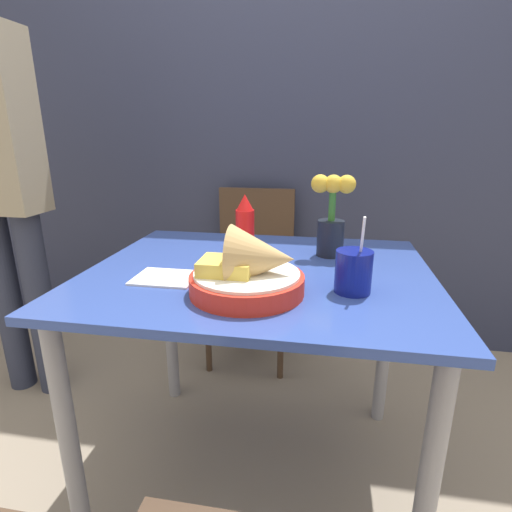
% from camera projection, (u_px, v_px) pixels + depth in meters
% --- Properties ---
extents(ground_plane, '(12.00, 12.00, 0.00)m').
position_uv_depth(ground_plane, '(258.00, 469.00, 1.43)').
color(ground_plane, gray).
extents(wall_window, '(7.00, 0.06, 2.60)m').
position_uv_depth(wall_window, '(293.00, 102.00, 2.03)').
color(wall_window, '#2D334C').
rests_on(wall_window, ground_plane).
extents(dining_table, '(1.02, 0.83, 0.76)m').
position_uv_depth(dining_table, '(259.00, 304.00, 1.24)').
color(dining_table, '#334C9E').
rests_on(dining_table, ground_plane).
extents(chair_far_window, '(0.40, 0.40, 0.87)m').
position_uv_depth(chair_far_window, '(254.00, 258.00, 2.10)').
color(chair_far_window, '#473323').
rests_on(chair_far_window, ground_plane).
extents(food_basket, '(0.29, 0.29, 0.18)m').
position_uv_depth(food_basket, '(253.00, 271.00, 1.01)').
color(food_basket, red).
rests_on(food_basket, dining_table).
extents(ketchup_bottle, '(0.06, 0.06, 0.22)m').
position_uv_depth(ketchup_bottle, '(245.00, 230.00, 1.24)').
color(ketchup_bottle, red).
rests_on(ketchup_bottle, dining_table).
extents(drink_cup, '(0.09, 0.09, 0.21)m').
position_uv_depth(drink_cup, '(353.00, 273.00, 1.02)').
color(drink_cup, navy).
rests_on(drink_cup, dining_table).
extents(flower_vase, '(0.14, 0.09, 0.27)m').
position_uv_depth(flower_vase, '(332.00, 217.00, 1.30)').
color(flower_vase, black).
rests_on(flower_vase, dining_table).
extents(napkin, '(0.17, 0.14, 0.01)m').
position_uv_depth(napkin, '(166.00, 278.00, 1.13)').
color(napkin, white).
rests_on(napkin, dining_table).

